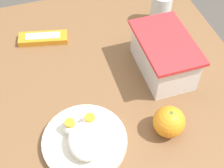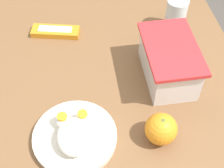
# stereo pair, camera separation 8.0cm
# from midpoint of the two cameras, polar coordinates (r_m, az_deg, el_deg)

# --- Properties ---
(table) EXTENTS (1.04, 0.71, 0.77)m
(table) POSITION_cam_midpoint_polar(r_m,az_deg,el_deg) (0.92, 4.79, -10.51)
(table) COLOR brown
(table) RESTS_ON ground_plane
(food_container) EXTENTS (0.21, 0.13, 0.11)m
(food_container) POSITION_cam_midpoint_polar(r_m,az_deg,el_deg) (0.84, 12.97, 3.47)
(food_container) COLOR white
(food_container) RESTS_ON table
(orange_fruit) EXTENTS (0.08, 0.08, 0.08)m
(orange_fruit) POSITION_cam_midpoint_polar(r_m,az_deg,el_deg) (0.73, 12.11, -8.26)
(orange_fruit) COLOR orange
(orange_fruit) RESTS_ON table
(rice_plate) EXTENTS (0.20, 0.20, 0.06)m
(rice_plate) POSITION_cam_midpoint_polar(r_m,az_deg,el_deg) (0.73, -3.71, -9.53)
(rice_plate) COLOR silver
(rice_plate) RESTS_ON table
(candy_bar) EXTENTS (0.08, 0.15, 0.02)m
(candy_bar) POSITION_cam_midpoint_polar(r_m,az_deg,el_deg) (0.98, -7.99, 9.37)
(candy_bar) COLOR orange
(candy_bar) RESTS_ON table
(drinking_glass) EXTENTS (0.06, 0.06, 0.10)m
(drinking_glass) POSITION_cam_midpoint_polar(r_m,az_deg,el_deg) (1.00, 13.91, 12.13)
(drinking_glass) COLOR silver
(drinking_glass) RESTS_ON table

